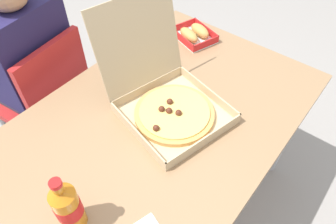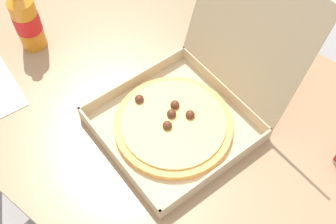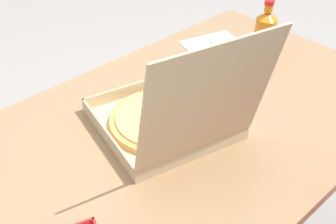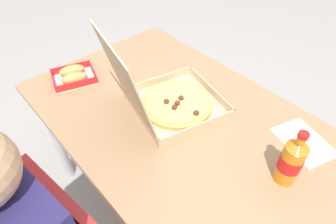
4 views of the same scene
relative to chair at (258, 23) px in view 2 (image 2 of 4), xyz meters
name	(u,v)px [view 2 (image 2 of 4)]	position (x,y,z in m)	size (l,w,h in m)	color
ground_plane	(163,205)	(0.06, -0.66, -0.48)	(10.00, 10.00, 0.00)	gray
dining_table	(160,118)	(0.06, -0.66, 0.16)	(1.37, 0.85, 0.71)	#997551
chair	(258,23)	(0.00, 0.00, 0.00)	(0.45, 0.45, 0.83)	red
pizza_box_open	(186,109)	(0.14, -0.66, 0.28)	(0.44, 0.50, 0.38)	tan
cola_bottle	(26,20)	(-0.37, -0.73, 0.33)	(0.07, 0.07, 0.22)	orange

